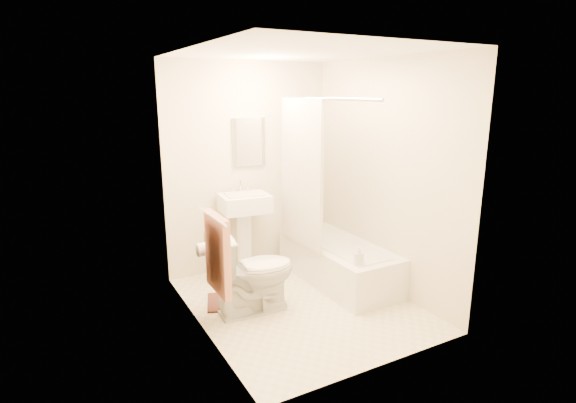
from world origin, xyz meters
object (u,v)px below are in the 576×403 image
sink (245,232)px  bath_mat (235,301)px  soap_bottle (359,256)px  toilet (253,272)px  bathtub (338,262)px

sink → bath_mat: (-0.37, -0.60, -0.51)m
bath_mat → soap_bottle: soap_bottle is taller
toilet → bath_mat: (-0.08, 0.25, -0.39)m
toilet → bath_mat: 0.47m
bath_mat → soap_bottle: (1.03, -0.65, 0.51)m
toilet → sink: bearing=-15.9°
toilet → bath_mat: bearing=21.3°
toilet → bathtub: bearing=-77.1°
bath_mat → sink: bearing=58.0°
bath_mat → bathtub: bearing=-2.5°
bathtub → soap_bottle: 0.70m
sink → bathtub: 1.11m
bathtub → sink: bearing=142.3°
toilet → sink: sink is taller
bath_mat → soap_bottle: size_ratio=3.02×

